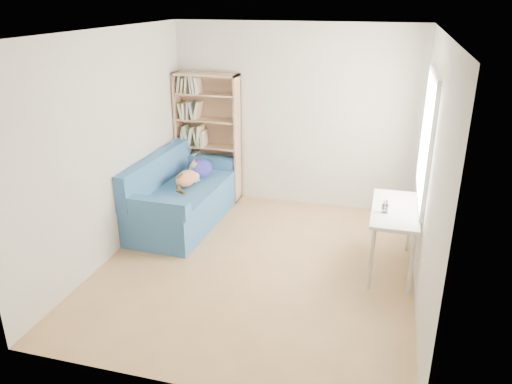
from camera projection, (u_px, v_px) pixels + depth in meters
The scene contains 6 objects.
ground at pixel (257, 266), 5.79m from camera, with size 4.00×4.00×0.00m, color #A5794A.
room_shell at pixel (267, 128), 5.19m from camera, with size 3.54×4.04×2.62m.
sofa at pixel (181, 197), 6.80m from camera, with size 0.97×1.94×0.94m.
bookshelf at pixel (208, 143), 7.42m from camera, with size 0.95×0.29×1.89m.
desk at pixel (395, 215), 5.50m from camera, with size 0.50×1.10×0.75m.
pen_cup at pixel (385, 208), 5.34m from camera, with size 0.08×0.08×0.15m.
Camera 1 is at (1.32, -4.89, 2.94)m, focal length 35.00 mm.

